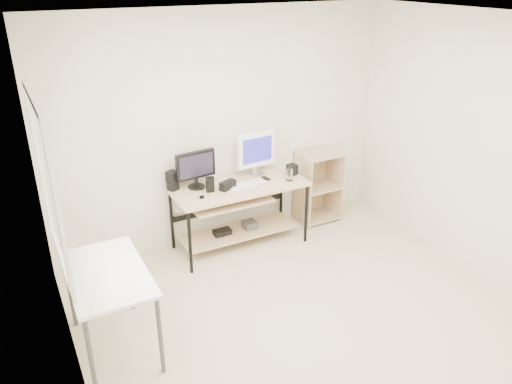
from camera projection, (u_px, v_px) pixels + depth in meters
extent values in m
cube|color=beige|center=(321.00, 328.00, 4.47)|extent=(4.00, 4.00, 0.01)
cube|color=white|center=(342.00, 22.00, 3.39)|extent=(4.00, 4.00, 0.01)
cube|color=silver|center=(225.00, 129.00, 5.54)|extent=(4.00, 0.01, 2.60)
cube|color=silver|center=(65.00, 258.00, 3.08)|extent=(0.01, 4.00, 2.60)
cube|color=silver|center=(502.00, 155.00, 4.78)|extent=(0.01, 4.00, 2.60)
cube|color=white|center=(48.00, 186.00, 3.47)|extent=(0.01, 1.00, 1.20)
cube|color=#D7B488|center=(239.00, 187.00, 5.50)|extent=(1.50, 0.65, 0.03)
cube|color=#D7B488|center=(229.00, 200.00, 5.44)|extent=(0.90, 0.49, 0.02)
cube|color=#D7B488|center=(238.00, 231.00, 5.78)|extent=(1.35, 0.46, 0.02)
cube|color=black|center=(225.00, 200.00, 5.41)|extent=(0.33, 0.22, 0.01)
cylinder|color=black|center=(248.00, 197.00, 5.48)|extent=(0.14, 0.01, 0.01)
cube|color=#414144|center=(250.00, 225.00, 5.82)|extent=(0.15, 0.15, 0.08)
cube|color=black|center=(222.00, 232.00, 5.68)|extent=(0.20, 0.12, 0.06)
cylinder|color=black|center=(190.00, 243.00, 5.12)|extent=(0.04, 0.04, 0.72)
cylinder|color=black|center=(172.00, 220.00, 5.58)|extent=(0.04, 0.04, 0.72)
cylinder|color=black|center=(306.00, 214.00, 5.72)|extent=(0.04, 0.04, 0.72)
cylinder|color=black|center=(281.00, 195.00, 6.18)|extent=(0.04, 0.04, 0.72)
cube|color=white|center=(107.00, 274.00, 3.93)|extent=(0.60, 1.00, 0.03)
cylinder|color=#414144|center=(91.00, 358.00, 3.61)|extent=(0.04, 0.04, 0.72)
cylinder|color=#414144|center=(70.00, 292.00, 4.35)|extent=(0.04, 0.04, 0.72)
cylinder|color=#414144|center=(160.00, 336.00, 3.83)|extent=(0.04, 0.04, 0.72)
cylinder|color=#414144|center=(129.00, 276.00, 4.57)|extent=(0.04, 0.04, 0.72)
cube|color=tan|center=(302.00, 190.00, 6.10)|extent=(0.02, 0.40, 0.90)
cube|color=tan|center=(334.00, 183.00, 6.31)|extent=(0.02, 0.40, 0.90)
cube|color=tan|center=(310.00, 181.00, 6.36)|extent=(0.50, 0.02, 0.90)
cube|color=tan|center=(317.00, 216.00, 6.37)|extent=(0.46, 0.38, 0.02)
cube|color=tan|center=(318.00, 187.00, 6.20)|extent=(0.46, 0.38, 0.02)
cube|color=tan|center=(320.00, 154.00, 6.03)|extent=(0.46, 0.38, 0.02)
cylinder|color=black|center=(197.00, 187.00, 5.43)|extent=(0.19, 0.19, 0.02)
cylinder|color=black|center=(196.00, 182.00, 5.41)|extent=(0.04, 0.04, 0.09)
cube|color=black|center=(195.00, 165.00, 5.33)|extent=(0.45, 0.10, 0.30)
cube|color=black|center=(196.00, 166.00, 5.31)|extent=(0.38, 0.05, 0.24)
cube|color=silver|center=(256.00, 174.00, 5.77)|extent=(0.17, 0.15, 0.01)
cylinder|color=silver|center=(256.00, 170.00, 5.75)|extent=(0.04, 0.04, 0.10)
cube|color=white|center=(256.00, 149.00, 5.65)|extent=(0.48, 0.09, 0.40)
cube|color=#2A24A0|center=(257.00, 150.00, 5.62)|extent=(0.40, 0.04, 0.32)
cube|color=white|center=(247.00, 184.00, 5.50)|extent=(0.46, 0.17, 0.02)
ellipsoid|color=#AEAEB3|center=(232.00, 186.00, 5.44)|extent=(0.09, 0.12, 0.04)
cube|color=black|center=(228.00, 185.00, 5.38)|extent=(0.20, 0.14, 0.09)
cube|color=black|center=(173.00, 186.00, 5.36)|extent=(0.13, 0.13, 0.09)
cube|color=black|center=(172.00, 177.00, 5.32)|extent=(0.14, 0.14, 0.13)
cube|color=black|center=(292.00, 170.00, 5.75)|extent=(0.12, 0.12, 0.12)
cube|color=black|center=(210.00, 184.00, 5.30)|extent=(0.09, 0.07, 0.17)
cylinder|color=black|center=(202.00, 197.00, 5.18)|extent=(0.06, 0.06, 0.02)
cube|color=black|center=(266.00, 178.00, 5.66)|extent=(0.08, 0.13, 0.01)
cylinder|color=olive|center=(289.00, 180.00, 5.61)|extent=(0.11, 0.11, 0.01)
cylinder|color=white|center=(290.00, 175.00, 5.58)|extent=(0.08, 0.08, 0.14)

